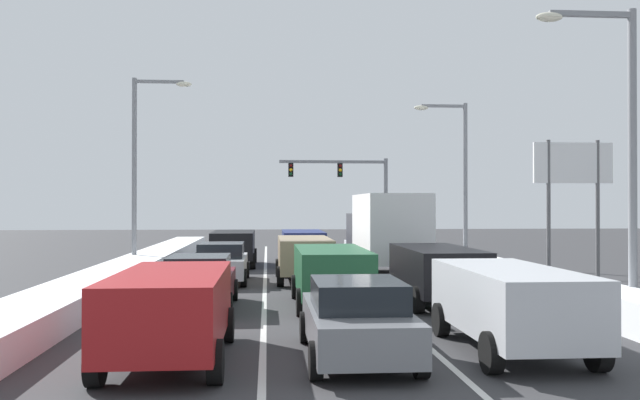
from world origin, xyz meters
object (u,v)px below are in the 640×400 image
(suv_tan_center_lane_third, at_px, (304,255))
(suv_red_left_lane_nearest, at_px, (171,307))
(sedan_gray_center_lane_nearest, at_px, (357,319))
(suv_navy_center_lane_fourth, at_px, (303,244))
(street_lamp_left_mid, at_px, (142,156))
(roadside_sign_right, at_px, (573,178))
(sedan_silver_left_lane_third, at_px, (222,262))
(suv_black_left_lane_fourth, at_px, (234,245))
(street_lamp_right_mid, at_px, (458,168))
(suv_black_right_lane_second, at_px, (437,270))
(box_truck_right_lane_third, at_px, (386,231))
(suv_silver_right_lane_nearest, at_px, (510,301))
(suv_green_center_lane_second, at_px, (331,271))
(sedan_maroon_left_lane_second, at_px, (199,282))
(traffic_light_gantry, at_px, (352,183))
(street_lamp_right_near, at_px, (619,133))
(sedan_white_right_lane_fourth, at_px, (366,246))

(suv_tan_center_lane_third, bearing_deg, suv_red_left_lane_nearest, -103.80)
(sedan_gray_center_lane_nearest, bearing_deg, suv_navy_center_lane_fourth, 89.89)
(street_lamp_left_mid, bearing_deg, roadside_sign_right, -16.45)
(street_lamp_left_mid, bearing_deg, sedan_silver_left_lane_third, -52.58)
(suv_black_left_lane_fourth, distance_m, street_lamp_right_mid, 11.60)
(suv_black_right_lane_second, xyz_separation_m, box_truck_right_lane_third, (-0.23, 7.28, 0.88))
(suv_tan_center_lane_third, height_order, street_lamp_right_mid, street_lamp_right_mid)
(suv_silver_right_lane_nearest, relative_size, suv_green_center_lane_second, 1.00)
(sedan_maroon_left_lane_second, bearing_deg, suv_green_center_lane_second, 3.56)
(suv_black_right_lane_second, xyz_separation_m, street_lamp_left_mid, (-10.64, 11.17, 4.14))
(street_lamp_left_mid, bearing_deg, suv_green_center_lane_second, -56.69)
(sedan_gray_center_lane_nearest, bearing_deg, traffic_light_gantry, 82.88)
(suv_black_right_lane_second, height_order, street_lamp_right_near, street_lamp_right_near)
(suv_navy_center_lane_fourth, height_order, street_lamp_right_near, street_lamp_right_near)
(sedan_gray_center_lane_nearest, distance_m, street_lamp_left_mid, 19.98)
(suv_navy_center_lane_fourth, height_order, street_lamp_left_mid, street_lamp_left_mid)
(box_truck_right_lane_third, height_order, suv_tan_center_lane_third, box_truck_right_lane_third)
(suv_green_center_lane_second, bearing_deg, suv_black_right_lane_second, 3.69)
(suv_navy_center_lane_fourth, bearing_deg, street_lamp_right_near, -66.00)
(suv_red_left_lane_nearest, relative_size, street_lamp_right_near, 0.61)
(box_truck_right_lane_third, height_order, traffic_light_gantry, traffic_light_gantry)
(suv_tan_center_lane_third, height_order, suv_red_left_lane_nearest, same)
(box_truck_right_lane_third, bearing_deg, traffic_light_gantry, 86.77)
(suv_black_left_lane_fourth, bearing_deg, suv_black_right_lane_second, -63.13)
(box_truck_right_lane_third, bearing_deg, street_lamp_right_near, -67.76)
(box_truck_right_lane_third, distance_m, sedan_gray_center_lane_nearest, 14.56)
(suv_red_left_lane_nearest, distance_m, sedan_maroon_left_lane_second, 6.42)
(sedan_gray_center_lane_nearest, relative_size, street_lamp_right_near, 0.56)
(street_lamp_right_mid, distance_m, street_lamp_left_mid, 15.06)
(suv_silver_right_lane_nearest, relative_size, suv_navy_center_lane_fourth, 1.00)
(suv_black_right_lane_second, bearing_deg, suv_tan_center_lane_third, 119.87)
(street_lamp_right_mid, bearing_deg, box_truck_right_lane_third, -129.61)
(suv_green_center_lane_second, height_order, suv_black_left_lane_fourth, same)
(street_lamp_right_near, distance_m, roadside_sign_right, 9.50)
(sedan_gray_center_lane_nearest, height_order, roadside_sign_right, roadside_sign_right)
(suv_black_right_lane_second, relative_size, suv_green_center_lane_second, 1.00)
(sedan_gray_center_lane_nearest, height_order, suv_black_left_lane_fourth, suv_black_left_lane_fourth)
(sedan_white_right_lane_fourth, relative_size, street_lamp_right_mid, 0.57)
(box_truck_right_lane_third, height_order, roadside_sign_right, roadside_sign_right)
(suv_navy_center_lane_fourth, relative_size, suv_red_left_lane_nearest, 1.00)
(suv_black_right_lane_second, xyz_separation_m, suv_black_left_lane_fourth, (-6.64, 13.10, 0.00))
(sedan_silver_left_lane_third, bearing_deg, suv_navy_center_lane_fourth, 64.39)
(suv_tan_center_lane_third, height_order, street_lamp_left_mid, street_lamp_left_mid)
(suv_green_center_lane_second, relative_size, street_lamp_right_mid, 0.62)
(sedan_silver_left_lane_third, xyz_separation_m, street_lamp_left_mid, (-3.90, 5.10, 4.39))
(suv_green_center_lane_second, xyz_separation_m, traffic_light_gantry, (4.04, 26.81, 3.48))
(suv_silver_right_lane_nearest, bearing_deg, sedan_gray_center_lane_nearest, -173.27)
(sedan_white_right_lane_fourth, bearing_deg, street_lamp_left_mid, -156.52)
(street_lamp_right_mid, xyz_separation_m, roadside_sign_right, (2.65, -6.82, -0.76))
(sedan_white_right_lane_fourth, height_order, street_lamp_left_mid, street_lamp_left_mid)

